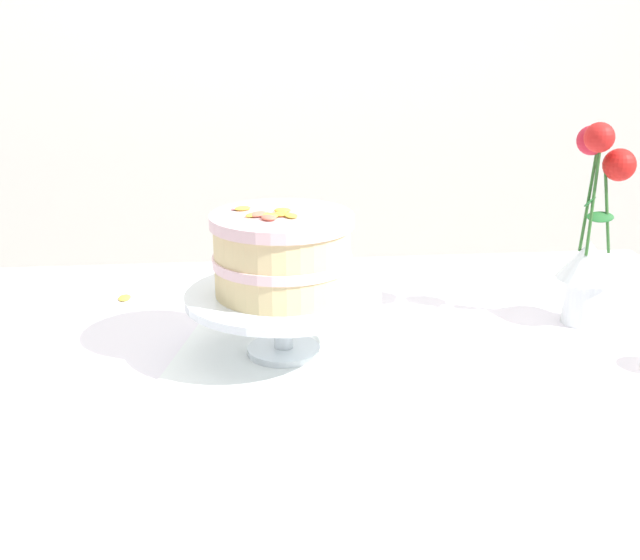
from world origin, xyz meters
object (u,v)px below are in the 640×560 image
layer_cake (282,253)px  flower_vase (591,244)px  dining_table (346,418)px  cake_stand (283,303)px

layer_cake → flower_vase: (0.50, 0.08, -0.02)m
dining_table → layer_cake: 0.27m
cake_stand → flower_vase: (0.50, 0.08, 0.05)m
dining_table → flower_vase: size_ratio=4.19×
cake_stand → flower_vase: size_ratio=0.87×
flower_vase → layer_cake: bearing=-170.7°
dining_table → flower_vase: (0.41, 0.12, 0.23)m
dining_table → flower_vase: bearing=16.1°
cake_stand → layer_cake: bearing=-168.2°
dining_table → layer_cake: (-0.09, 0.04, 0.25)m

